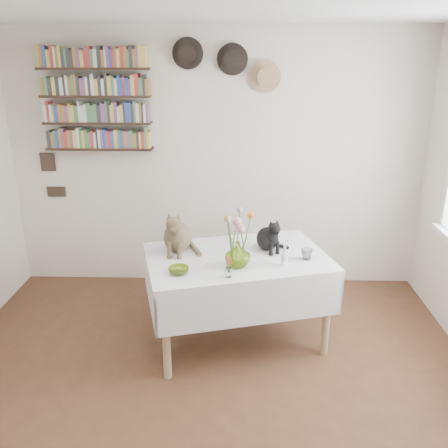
{
  "coord_description": "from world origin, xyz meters",
  "views": [
    {
      "loc": [
        0.2,
        -2.28,
        2.23
      ],
      "look_at": [
        0.11,
        1.03,
        1.05
      ],
      "focal_mm": 38.0,
      "sensor_mm": 36.0,
      "label": 1
    }
  ],
  "objects_px": {
    "flower_vase": "(238,254)",
    "bookshelf_unit": "(96,100)",
    "dining_table": "(237,277)",
    "black_cat": "(267,233)",
    "tabby_cat": "(177,230)"
  },
  "relations": [
    {
      "from": "flower_vase",
      "to": "bookshelf_unit",
      "type": "relative_size",
      "value": 0.2
    },
    {
      "from": "dining_table",
      "to": "tabby_cat",
      "type": "bearing_deg",
      "value": 169.08
    },
    {
      "from": "flower_vase",
      "to": "bookshelf_unit",
      "type": "height_order",
      "value": "bookshelf_unit"
    },
    {
      "from": "flower_vase",
      "to": "dining_table",
      "type": "bearing_deg",
      "value": 91.08
    },
    {
      "from": "dining_table",
      "to": "bookshelf_unit",
      "type": "bearing_deg",
      "value": 141.84
    },
    {
      "from": "bookshelf_unit",
      "to": "tabby_cat",
      "type": "bearing_deg",
      "value": -48.36
    },
    {
      "from": "bookshelf_unit",
      "to": "flower_vase",
      "type": "bearing_deg",
      "value": -42.94
    },
    {
      "from": "bookshelf_unit",
      "to": "black_cat",
      "type": "bearing_deg",
      "value": -29.7
    },
    {
      "from": "tabby_cat",
      "to": "bookshelf_unit",
      "type": "height_order",
      "value": "bookshelf_unit"
    },
    {
      "from": "flower_vase",
      "to": "black_cat",
      "type": "bearing_deg",
      "value": 54.73
    },
    {
      "from": "dining_table",
      "to": "black_cat",
      "type": "distance_m",
      "value": 0.43
    },
    {
      "from": "flower_vase",
      "to": "bookshelf_unit",
      "type": "xyz_separation_m",
      "value": [
        -1.31,
        1.22,
        1.0
      ]
    },
    {
      "from": "dining_table",
      "to": "bookshelf_unit",
      "type": "height_order",
      "value": "bookshelf_unit"
    },
    {
      "from": "dining_table",
      "to": "flower_vase",
      "type": "height_order",
      "value": "flower_vase"
    },
    {
      "from": "tabby_cat",
      "to": "flower_vase",
      "type": "relative_size",
      "value": 1.86
    }
  ]
}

